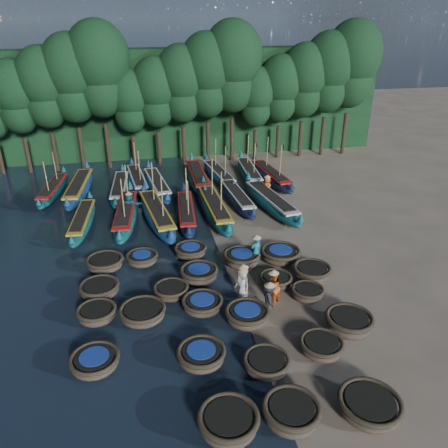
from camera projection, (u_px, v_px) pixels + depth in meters
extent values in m
plane|color=gray|center=(227.00, 270.00, 23.82)|extent=(120.00, 120.00, 0.00)
cube|color=black|center=(177.00, 103.00, 42.51)|extent=(40.00, 3.00, 10.00)
ellipsoid|color=brown|center=(228.00, 424.00, 14.38)|extent=(2.06, 2.06, 0.71)
torus|color=#3A3222|center=(228.00, 417.00, 14.23)|extent=(2.11, 2.11, 0.21)
cylinder|color=black|center=(228.00, 416.00, 14.22)|extent=(1.59, 1.59, 0.06)
ellipsoid|color=brown|center=(291.00, 415.00, 14.69)|extent=(2.39, 2.39, 0.73)
torus|color=#3A3222|center=(292.00, 408.00, 14.54)|extent=(2.04, 2.04, 0.22)
cylinder|color=black|center=(292.00, 407.00, 14.53)|extent=(1.52, 1.52, 0.07)
ellipsoid|color=brown|center=(369.00, 408.00, 15.01)|extent=(2.37, 2.37, 0.65)
torus|color=#3A3222|center=(370.00, 401.00, 14.88)|extent=(2.24, 2.24, 0.20)
cylinder|color=black|center=(370.00, 401.00, 14.86)|extent=(1.71, 1.71, 0.06)
ellipsoid|color=brown|center=(95.00, 363.00, 17.01)|extent=(2.08, 2.08, 0.57)
torus|color=#3A3222|center=(94.00, 358.00, 16.90)|extent=(1.97, 1.97, 0.17)
cylinder|color=black|center=(94.00, 357.00, 16.88)|extent=(1.50, 1.50, 0.05)
cylinder|color=navy|center=(94.00, 356.00, 16.87)|extent=(1.16, 1.16, 0.03)
ellipsoid|color=brown|center=(201.00, 357.00, 17.28)|extent=(2.09, 2.09, 0.63)
torus|color=#3A3222|center=(201.00, 351.00, 17.15)|extent=(1.99, 1.99, 0.19)
cylinder|color=black|center=(201.00, 350.00, 17.13)|extent=(1.51, 1.51, 0.06)
cylinder|color=navy|center=(201.00, 350.00, 17.12)|extent=(1.16, 1.16, 0.04)
ellipsoid|color=brown|center=(266.00, 365.00, 16.92)|extent=(2.19, 2.19, 0.58)
torus|color=#3A3222|center=(267.00, 360.00, 16.80)|extent=(1.85, 1.85, 0.18)
cylinder|color=black|center=(267.00, 359.00, 16.79)|extent=(1.40, 1.40, 0.05)
ellipsoid|color=brown|center=(321.00, 348.00, 17.77)|extent=(1.81, 1.81, 0.60)
torus|color=#3A3222|center=(322.00, 343.00, 17.65)|extent=(1.84, 1.84, 0.18)
cylinder|color=black|center=(322.00, 342.00, 17.64)|extent=(1.39, 1.39, 0.05)
ellipsoid|color=brown|center=(349.00, 324.00, 19.04)|extent=(2.50, 2.50, 0.75)
torus|color=#3A3222|center=(350.00, 318.00, 18.89)|extent=(2.14, 2.14, 0.23)
cylinder|color=black|center=(350.00, 317.00, 18.87)|extent=(1.61, 1.61, 0.07)
ellipsoid|color=brown|center=(97.00, 315.00, 19.73)|extent=(2.01, 2.01, 0.62)
torus|color=#3A3222|center=(96.00, 310.00, 19.60)|extent=(1.81, 1.81, 0.19)
cylinder|color=black|center=(96.00, 309.00, 19.59)|extent=(1.36, 1.36, 0.06)
ellipsoid|color=brown|center=(143.00, 314.00, 19.77)|extent=(2.38, 2.38, 0.62)
torus|color=#3A3222|center=(142.00, 309.00, 19.65)|extent=(2.14, 2.14, 0.19)
cylinder|color=black|center=(142.00, 308.00, 19.63)|extent=(1.63, 1.63, 0.06)
ellipsoid|color=brown|center=(202.00, 305.00, 20.41)|extent=(2.34, 2.34, 0.59)
torus|color=#3A3222|center=(202.00, 301.00, 20.29)|extent=(1.96, 1.96, 0.18)
cylinder|color=black|center=(202.00, 300.00, 20.28)|extent=(1.49, 1.49, 0.05)
cylinder|color=navy|center=(202.00, 299.00, 20.26)|extent=(1.15, 1.15, 0.04)
ellipsoid|color=brown|center=(247.00, 317.00, 19.56)|extent=(2.11, 2.11, 0.67)
torus|color=#3A3222|center=(247.00, 311.00, 19.43)|extent=(2.04, 2.04, 0.20)
cylinder|color=black|center=(247.00, 310.00, 19.41)|extent=(1.54, 1.54, 0.06)
cylinder|color=navy|center=(247.00, 310.00, 19.39)|extent=(1.19, 1.19, 0.04)
ellipsoid|color=brown|center=(307.00, 294.00, 21.28)|extent=(1.49, 1.49, 0.58)
torus|color=#3A3222|center=(308.00, 289.00, 21.16)|extent=(1.63, 1.63, 0.17)
cylinder|color=black|center=(308.00, 289.00, 21.15)|extent=(1.22, 1.22, 0.05)
ellipsoid|color=brown|center=(100.00, 291.00, 21.48)|extent=(1.84, 1.84, 0.64)
torus|color=#3A3222|center=(99.00, 286.00, 21.35)|extent=(1.98, 1.98, 0.19)
cylinder|color=black|center=(99.00, 285.00, 21.33)|extent=(1.50, 1.50, 0.06)
ellipsoid|color=brown|center=(171.00, 292.00, 21.44)|extent=(1.73, 1.73, 0.57)
torus|color=#3A3222|center=(171.00, 287.00, 21.33)|extent=(1.75, 1.75, 0.17)
cylinder|color=black|center=(171.00, 287.00, 21.31)|extent=(1.33, 1.33, 0.05)
ellipsoid|color=brown|center=(199.00, 275.00, 22.75)|extent=(1.99, 1.99, 0.68)
torus|color=#3A3222|center=(199.00, 270.00, 22.62)|extent=(2.01, 2.01, 0.21)
cylinder|color=black|center=(199.00, 269.00, 22.60)|extent=(1.52, 1.52, 0.06)
cylinder|color=navy|center=(199.00, 268.00, 22.58)|extent=(1.17, 1.17, 0.04)
ellipsoid|color=brown|center=(276.00, 282.00, 22.29)|extent=(1.95, 1.95, 0.57)
torus|color=#3A3222|center=(276.00, 277.00, 22.17)|extent=(1.71, 1.71, 0.17)
cylinder|color=black|center=(276.00, 277.00, 22.16)|extent=(1.29, 1.29, 0.05)
ellipsoid|color=brown|center=(312.00, 273.00, 22.91)|extent=(2.23, 2.23, 0.68)
torus|color=#3A3222|center=(312.00, 268.00, 22.77)|extent=(2.03, 2.03, 0.20)
cylinder|color=black|center=(312.00, 267.00, 22.75)|extent=(1.53, 1.53, 0.06)
ellipsoid|color=brown|center=(105.00, 264.00, 23.78)|extent=(2.18, 2.18, 0.65)
torus|color=#3A3222|center=(105.00, 259.00, 23.65)|extent=(2.04, 2.04, 0.20)
cylinder|color=black|center=(105.00, 259.00, 23.64)|extent=(1.55, 1.55, 0.06)
ellipsoid|color=brown|center=(142.00, 260.00, 24.29)|extent=(2.05, 2.05, 0.59)
torus|color=#3A3222|center=(142.00, 255.00, 24.17)|extent=(1.79, 1.79, 0.18)
cylinder|color=black|center=(142.00, 255.00, 24.16)|extent=(1.35, 1.35, 0.05)
cylinder|color=navy|center=(142.00, 254.00, 24.14)|extent=(1.04, 1.04, 0.04)
ellipsoid|color=brown|center=(191.00, 252.00, 25.02)|extent=(2.17, 2.17, 0.63)
torus|color=#3A3222|center=(191.00, 248.00, 24.90)|extent=(1.88, 1.88, 0.19)
cylinder|color=black|center=(191.00, 247.00, 24.88)|extent=(1.41, 1.41, 0.06)
cylinder|color=navy|center=(191.00, 247.00, 24.86)|extent=(1.09, 1.09, 0.04)
ellipsoid|color=brown|center=(242.00, 260.00, 24.16)|extent=(2.25, 2.25, 0.71)
torus|color=#3A3222|center=(242.00, 255.00, 24.02)|extent=(2.08, 2.08, 0.21)
cylinder|color=black|center=(242.00, 254.00, 24.00)|extent=(1.57, 1.57, 0.06)
cylinder|color=navy|center=(242.00, 253.00, 23.98)|extent=(1.21, 1.21, 0.04)
ellipsoid|color=brown|center=(280.00, 256.00, 24.62)|extent=(2.71, 2.71, 0.67)
torus|color=#3A3222|center=(281.00, 251.00, 24.48)|extent=(2.25, 2.25, 0.20)
cylinder|color=black|center=(281.00, 250.00, 24.46)|extent=(1.72, 1.72, 0.06)
cylinder|color=navy|center=(281.00, 250.00, 24.45)|extent=(1.32, 1.32, 0.04)
ellipsoid|color=#0D4B4F|center=(82.00, 222.00, 28.46)|extent=(1.84, 7.35, 0.91)
cone|color=#0D4B4F|center=(89.00, 194.00, 31.39)|extent=(0.40, 0.40, 0.55)
cone|color=#0D4B4F|center=(71.00, 239.00, 25.05)|extent=(0.40, 0.40, 0.45)
cube|color=gold|center=(82.00, 216.00, 28.30)|extent=(1.37, 5.69, 0.11)
cube|color=black|center=(82.00, 215.00, 28.27)|extent=(1.07, 4.95, 0.09)
ellipsoid|color=#0D4B4F|center=(126.00, 215.00, 29.21)|extent=(2.24, 8.49, 1.05)
cone|color=#0D4B4F|center=(130.00, 185.00, 32.60)|extent=(0.46, 0.46, 0.63)
cone|color=#0D4B4F|center=(119.00, 234.00, 25.27)|extent=(0.46, 0.46, 0.52)
cube|color=#AF1515|center=(125.00, 209.00, 29.03)|extent=(1.67, 6.57, 0.13)
cube|color=black|center=(125.00, 208.00, 28.99)|extent=(1.31, 5.71, 0.10)
cylinder|color=#997F4C|center=(127.00, 185.00, 29.64)|extent=(0.07, 0.25, 2.94)
cylinder|color=#997F4C|center=(123.00, 201.00, 27.10)|extent=(0.07, 0.25, 2.94)
plane|color=red|center=(123.00, 181.00, 26.57)|extent=(0.00, 0.37, 0.37)
ellipsoid|color=navy|center=(157.00, 215.00, 29.18)|extent=(2.78, 8.92, 1.10)
cone|color=navy|center=(145.00, 184.00, 32.52)|extent=(0.48, 0.48, 0.66)
cone|color=navy|center=(171.00, 233.00, 25.25)|extent=(0.48, 0.48, 0.55)
cube|color=gold|center=(156.00, 209.00, 28.98)|extent=(2.08, 6.90, 0.13)
cube|color=black|center=(156.00, 208.00, 28.94)|extent=(1.67, 5.99, 0.11)
cylinder|color=#997F4C|center=(153.00, 184.00, 29.58)|extent=(0.08, 0.26, 3.07)
cylinder|color=#997F4C|center=(162.00, 199.00, 27.06)|extent=(0.08, 0.26, 3.07)
plane|color=red|center=(164.00, 178.00, 26.53)|extent=(0.00, 0.38, 0.38)
ellipsoid|color=#101C3B|center=(186.00, 213.00, 29.64)|extent=(1.96, 7.70, 0.95)
cone|color=#101C3B|center=(184.00, 186.00, 32.71)|extent=(0.42, 0.42, 0.57)
cone|color=#101C3B|center=(189.00, 229.00, 26.07)|extent=(0.42, 0.42, 0.48)
cube|color=#AF1515|center=(186.00, 208.00, 29.47)|extent=(1.45, 5.96, 0.11)
cube|color=black|center=(186.00, 207.00, 29.44)|extent=(1.14, 5.18, 0.10)
cylinder|color=#997F4C|center=(186.00, 186.00, 30.03)|extent=(0.07, 0.23, 2.67)
cylinder|color=#997F4C|center=(188.00, 200.00, 27.72)|extent=(0.07, 0.23, 2.67)
plane|color=red|center=(190.00, 183.00, 27.24)|extent=(0.00, 0.33, 0.33)
ellipsoid|color=#0D4B4F|center=(215.00, 209.00, 30.10)|extent=(1.75, 8.70, 1.08)
cone|color=#0D4B4F|center=(203.00, 180.00, 33.52)|extent=(0.48, 0.48, 0.65)
cone|color=#0D4B4F|center=(229.00, 226.00, 26.09)|extent=(0.48, 0.48, 0.54)
cube|color=gold|center=(215.00, 203.00, 29.90)|extent=(1.29, 6.74, 0.13)
cube|color=black|center=(215.00, 202.00, 29.87)|extent=(0.98, 5.87, 0.11)
cylinder|color=#997F4C|center=(212.00, 179.00, 30.53)|extent=(0.08, 0.26, 3.03)
cylinder|color=#997F4C|center=(221.00, 194.00, 27.95)|extent=(0.08, 0.26, 3.03)
plane|color=red|center=(224.00, 174.00, 27.42)|extent=(0.00, 0.38, 0.38)
ellipsoid|color=#101C3B|center=(237.00, 198.00, 32.10)|extent=(1.83, 7.72, 0.96)
cone|color=#101C3B|center=(224.00, 174.00, 35.09)|extent=(0.42, 0.42, 0.57)
cone|color=#101C3B|center=(254.00, 211.00, 28.59)|extent=(0.42, 0.42, 0.48)
cube|color=silver|center=(237.00, 193.00, 31.92)|extent=(1.35, 5.98, 0.11)
cube|color=black|center=(237.00, 192.00, 31.89)|extent=(1.05, 5.20, 0.10)
ellipsoid|color=#0D4B4F|center=(271.00, 203.00, 31.16)|extent=(2.80, 8.84, 1.09)
cone|color=#0D4B4F|center=(248.00, 175.00, 34.47)|extent=(0.48, 0.48, 0.65)
cone|color=#0D4B4F|center=(301.00, 217.00, 27.27)|extent=(0.48, 0.48, 0.54)
cube|color=silver|center=(271.00, 197.00, 30.96)|extent=(2.10, 6.84, 0.13)
cube|color=black|center=(271.00, 196.00, 30.92)|extent=(1.68, 5.94, 0.11)
ellipsoid|color=#0D4B4F|center=(53.00, 190.00, 33.61)|extent=(2.15, 7.46, 0.92)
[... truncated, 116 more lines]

